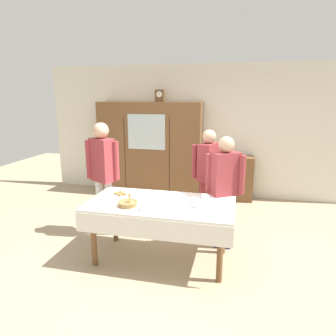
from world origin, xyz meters
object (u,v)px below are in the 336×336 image
Objects in this scene: bread_basket at (128,203)px; person_beside_shelf at (208,169)px; dining_table at (160,211)px; book_stack at (231,155)px; tea_cup_far_right at (143,208)px; person_by_cabinet at (225,182)px; tea_cup_back_edge at (194,200)px; spoon_far_right at (181,211)px; tea_cup_mid_left at (205,197)px; mantel_clock at (160,96)px; spoon_near_left at (169,205)px; bookshelf_low at (230,178)px; person_near_right_end at (103,168)px; tea_cup_center at (197,206)px; pastry_plate at (121,194)px; wall_cabinet at (150,149)px.

bread_basket is 1.59m from person_beside_shelf.
book_stack is at bearing 73.49° from dining_table.
person_beside_shelf reaches higher than tea_cup_far_right.
tea_cup_back_edge is at bearing -131.09° from person_by_cabinet.
tea_cup_far_right is at bearing -143.01° from tea_cup_back_edge.
dining_table is 0.34m from tea_cup_far_right.
book_stack is 1.49× the size of spoon_far_right.
tea_cup_back_edge is at bearing -125.09° from tea_cup_mid_left.
mantel_clock reaches higher than tea_cup_back_edge.
bread_basket is 0.15× the size of person_by_cabinet.
bookshelf_low is at bearing 76.12° from spoon_near_left.
bread_basket reaches higher than tea_cup_mid_left.
bread_basket is at bearing -48.08° from person_near_right_end.
tea_cup_mid_left is 0.08× the size of person_beside_shelf.
dining_table is at bearing 147.86° from spoon_far_right.
tea_cup_mid_left is (-0.26, -2.35, -0.12)m from book_stack.
spoon_far_right is 1.00× the size of spoon_near_left.
bread_basket is 0.14× the size of person_near_right_end.
tea_cup_center is 1.09× the size of spoon_near_left.
person_beside_shelf is 0.71m from person_by_cabinet.
person_near_right_end is (-0.34, -2.03, -1.03)m from mantel_clock.
tea_cup_center is at bearing -69.05° from tea_cup_back_edge.
book_stack is 1.49m from person_beside_shelf.
spoon_far_right reaches higher than dining_table.
bread_basket reaches higher than pastry_plate.
mantel_clock is 1.00× the size of bread_basket.
pastry_plate is (-1.06, 0.23, -0.01)m from tea_cup_center.
tea_cup_center is 0.54× the size of bread_basket.
person_beside_shelf reaches higher than spoon_near_left.
tea_cup_mid_left is 0.08× the size of person_by_cabinet.
book_stack is 1.36× the size of tea_cup_mid_left.
tea_cup_far_right is (-0.61, -0.23, -0.00)m from tea_cup_center.
spoon_near_left reaches higher than dining_table.
spoon_far_right is at bearing -140.23° from tea_cup_center.
person_beside_shelf is at bearing 114.05° from person_by_cabinet.
pastry_plate is at bearing 123.58° from bread_basket.
mantel_clock is 2.75m from person_by_cabinet.
pastry_plate is (0.31, -2.41, -0.18)m from wall_cabinet.
person_by_cabinet is at bearing 14.67° from pastry_plate.
spoon_near_left is at bearing -106.05° from person_beside_shelf.
spoon_far_right is at bearing -70.60° from mantel_clock.
person_near_right_end is (-0.66, 0.74, 0.23)m from bread_basket.
bread_basket is (-0.22, 0.10, 0.01)m from tea_cup_far_right.
dining_table is 2.76m from wall_cabinet.
book_stack reaches higher than spoon_near_left.
mantel_clock is 1.86m from book_stack.
bookshelf_low is 2.17m from person_by_cabinet.
spoon_near_left is at bearing -15.76° from pastry_plate.
book_stack is at bearing 77.94° from person_beside_shelf.
book_stack reaches higher than bread_basket.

